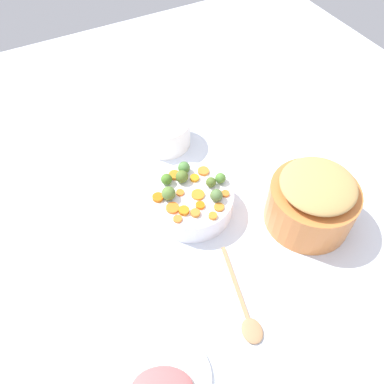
# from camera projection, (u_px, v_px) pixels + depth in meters

# --- Properties ---
(tabletop) EXTENTS (2.40, 2.40, 0.02)m
(tabletop) POSITION_uv_depth(u_px,v_px,m) (195.00, 209.00, 1.26)
(tabletop) COLOR white
(tabletop) RESTS_ON ground
(serving_bowl_carrots) EXTENTS (0.26, 0.26, 0.08)m
(serving_bowl_carrots) POSITION_uv_depth(u_px,v_px,m) (192.00, 202.00, 1.22)
(serving_bowl_carrots) COLOR white
(serving_bowl_carrots) RESTS_ON tabletop
(metal_pot) EXTENTS (0.26, 0.26, 0.14)m
(metal_pot) POSITION_uv_depth(u_px,v_px,m) (311.00, 205.00, 1.17)
(metal_pot) COLOR #D2783A
(metal_pot) RESTS_ON tabletop
(stuffing_mound) EXTENTS (0.22, 0.22, 0.05)m
(stuffing_mound) POSITION_uv_depth(u_px,v_px,m) (318.00, 185.00, 1.10)
(stuffing_mound) COLOR tan
(stuffing_mound) RESTS_ON metal_pot
(carrot_slice_0) EXTENTS (0.04, 0.04, 0.01)m
(carrot_slice_0) POSITION_uv_depth(u_px,v_px,m) (184.00, 211.00, 1.14)
(carrot_slice_0) COLOR orange
(carrot_slice_0) RESTS_ON serving_bowl_carrots
(carrot_slice_1) EXTENTS (0.04, 0.04, 0.01)m
(carrot_slice_1) POSITION_uv_depth(u_px,v_px,m) (158.00, 197.00, 1.17)
(carrot_slice_1) COLOR orange
(carrot_slice_1) RESTS_ON serving_bowl_carrots
(carrot_slice_2) EXTENTS (0.05, 0.05, 0.01)m
(carrot_slice_2) POSITION_uv_depth(u_px,v_px,m) (198.00, 195.00, 1.18)
(carrot_slice_2) COLOR orange
(carrot_slice_2) RESTS_ON serving_bowl_carrots
(carrot_slice_3) EXTENTS (0.02, 0.02, 0.01)m
(carrot_slice_3) POSITION_uv_depth(u_px,v_px,m) (225.00, 194.00, 1.18)
(carrot_slice_3) COLOR orange
(carrot_slice_3) RESTS_ON serving_bowl_carrots
(carrot_slice_4) EXTENTS (0.04, 0.04, 0.01)m
(carrot_slice_4) POSITION_uv_depth(u_px,v_px,m) (174.00, 175.00, 1.23)
(carrot_slice_4) COLOR orange
(carrot_slice_4) RESTS_ON serving_bowl_carrots
(carrot_slice_5) EXTENTS (0.03, 0.03, 0.01)m
(carrot_slice_5) POSITION_uv_depth(u_px,v_px,m) (213.00, 216.00, 1.13)
(carrot_slice_5) COLOR orange
(carrot_slice_5) RESTS_ON serving_bowl_carrots
(carrot_slice_6) EXTENTS (0.04, 0.04, 0.01)m
(carrot_slice_6) POSITION_uv_depth(u_px,v_px,m) (195.00, 178.00, 1.22)
(carrot_slice_6) COLOR orange
(carrot_slice_6) RESTS_ON serving_bowl_carrots
(carrot_slice_7) EXTENTS (0.04, 0.04, 0.01)m
(carrot_slice_7) POSITION_uv_depth(u_px,v_px,m) (219.00, 207.00, 1.15)
(carrot_slice_7) COLOR orange
(carrot_slice_7) RESTS_ON serving_bowl_carrots
(carrot_slice_8) EXTENTS (0.03, 0.03, 0.01)m
(carrot_slice_8) POSITION_uv_depth(u_px,v_px,m) (180.00, 193.00, 1.19)
(carrot_slice_8) COLOR orange
(carrot_slice_8) RESTS_ON serving_bowl_carrots
(carrot_slice_9) EXTENTS (0.04, 0.04, 0.01)m
(carrot_slice_9) POSITION_uv_depth(u_px,v_px,m) (195.00, 213.00, 1.14)
(carrot_slice_9) COLOR orange
(carrot_slice_9) RESTS_ON serving_bowl_carrots
(carrot_slice_10) EXTENTS (0.05, 0.05, 0.01)m
(carrot_slice_10) POSITION_uv_depth(u_px,v_px,m) (203.00, 171.00, 1.24)
(carrot_slice_10) COLOR orange
(carrot_slice_10) RESTS_ON serving_bowl_carrots
(carrot_slice_11) EXTENTS (0.04, 0.04, 0.01)m
(carrot_slice_11) POSITION_uv_depth(u_px,v_px,m) (173.00, 208.00, 1.15)
(carrot_slice_11) COLOR orange
(carrot_slice_11) RESTS_ON serving_bowl_carrots
(carrot_slice_12) EXTENTS (0.04, 0.04, 0.01)m
(carrot_slice_12) POSITION_uv_depth(u_px,v_px,m) (200.00, 205.00, 1.16)
(carrot_slice_12) COLOR orange
(carrot_slice_12) RESTS_ON serving_bowl_carrots
(carrot_slice_13) EXTENTS (0.04, 0.04, 0.01)m
(carrot_slice_13) POSITION_uv_depth(u_px,v_px,m) (178.00, 219.00, 1.13)
(carrot_slice_13) COLOR orange
(carrot_slice_13) RESTS_ON serving_bowl_carrots
(brussels_sprout_0) EXTENTS (0.04, 0.04, 0.04)m
(brussels_sprout_0) POSITION_uv_depth(u_px,v_px,m) (169.00, 193.00, 1.16)
(brussels_sprout_0) COLOR #597934
(brussels_sprout_0) RESTS_ON serving_bowl_carrots
(brussels_sprout_1) EXTENTS (0.03, 0.03, 0.03)m
(brussels_sprout_1) POSITION_uv_depth(u_px,v_px,m) (221.00, 179.00, 1.20)
(brussels_sprout_1) COLOR #548837
(brussels_sprout_1) RESTS_ON serving_bowl_carrots
(brussels_sprout_2) EXTENTS (0.04, 0.04, 0.04)m
(brussels_sprout_2) POSITION_uv_depth(u_px,v_px,m) (216.00, 195.00, 1.16)
(brussels_sprout_2) COLOR #55773F
(brussels_sprout_2) RESTS_ON serving_bowl_carrots
(brussels_sprout_3) EXTENTS (0.04, 0.04, 0.04)m
(brussels_sprout_3) POSITION_uv_depth(u_px,v_px,m) (182.00, 177.00, 1.21)
(brussels_sprout_3) COLOR #54712A
(brussels_sprout_3) RESTS_ON serving_bowl_carrots
(brussels_sprout_4) EXTENTS (0.03, 0.03, 0.03)m
(brussels_sprout_4) POSITION_uv_depth(u_px,v_px,m) (211.00, 183.00, 1.20)
(brussels_sprout_4) COLOR #526F2A
(brussels_sprout_4) RESTS_ON serving_bowl_carrots
(brussels_sprout_5) EXTENTS (0.03, 0.03, 0.03)m
(brussels_sprout_5) POSITION_uv_depth(u_px,v_px,m) (167.00, 179.00, 1.20)
(brussels_sprout_5) COLOR #487926
(brussels_sprout_5) RESTS_ON serving_bowl_carrots
(brussels_sprout_6) EXTENTS (0.04, 0.04, 0.04)m
(brussels_sprout_6) POSITION_uv_depth(u_px,v_px,m) (184.00, 168.00, 1.23)
(brussels_sprout_6) COLOR #4D813C
(brussels_sprout_6) RESTS_ON serving_bowl_carrots
(wooden_spoon) EXTENTS (0.10, 0.29, 0.01)m
(wooden_spoon) POSITION_uv_depth(u_px,v_px,m) (247.00, 316.00, 1.03)
(wooden_spoon) COLOR tan
(wooden_spoon) RESTS_ON tabletop
(casserole_dish) EXTENTS (0.18, 0.18, 0.10)m
(casserole_dish) POSITION_uv_depth(u_px,v_px,m) (165.00, 132.00, 1.40)
(casserole_dish) COLOR white
(casserole_dish) RESTS_ON tabletop
(ham_plate) EXTENTS (0.23, 0.23, 0.01)m
(ham_plate) POSITION_uv_depth(u_px,v_px,m) (163.00, 379.00, 0.93)
(ham_plate) COLOR white
(ham_plate) RESTS_ON tabletop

